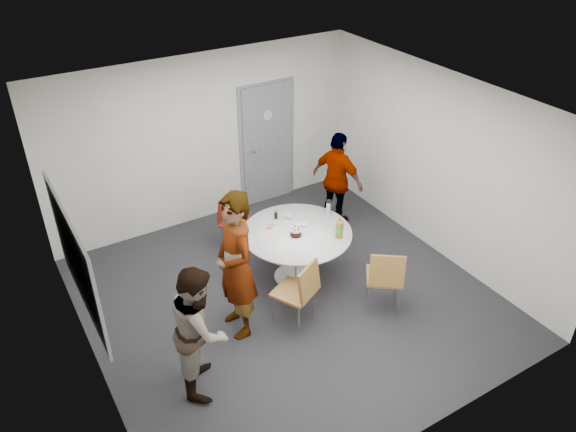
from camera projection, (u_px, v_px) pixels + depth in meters
floor at (288, 298)px, 7.54m from camera, size 5.00×5.00×0.00m
ceiling at (288, 108)px, 6.11m from camera, size 5.00×5.00×0.00m
wall_back at (204, 140)px, 8.64m from camera, size 5.00×0.00×5.00m
wall_left at (79, 280)px, 5.72m from camera, size 0.00×5.00×5.00m
wall_right at (439, 165)px, 7.92m from camera, size 0.00×5.00×5.00m
wall_front at (433, 338)px, 5.01m from camera, size 5.00×0.00×5.00m
door at (267, 144)px, 9.28m from camera, size 1.02×0.17×2.12m
whiteboard at (76, 261)px, 5.83m from camera, size 0.04×1.90×1.25m
table at (299, 238)px, 7.58m from camera, size 1.48×1.48×1.07m
chair_near_left at (300, 288)px, 6.81m from camera, size 0.61×0.63×0.94m
chair_near_right at (386, 275)px, 7.03m from camera, size 0.65×0.66×0.95m
chair_far at (232, 217)px, 8.30m from camera, size 0.59×0.60×0.87m
person_main at (236, 266)px, 6.56m from camera, size 0.49×0.72×1.92m
person_left at (200, 328)px, 5.93m from camera, size 0.87×0.94×1.57m
person_right at (337, 180)px, 8.73m from camera, size 0.66×0.99×1.57m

